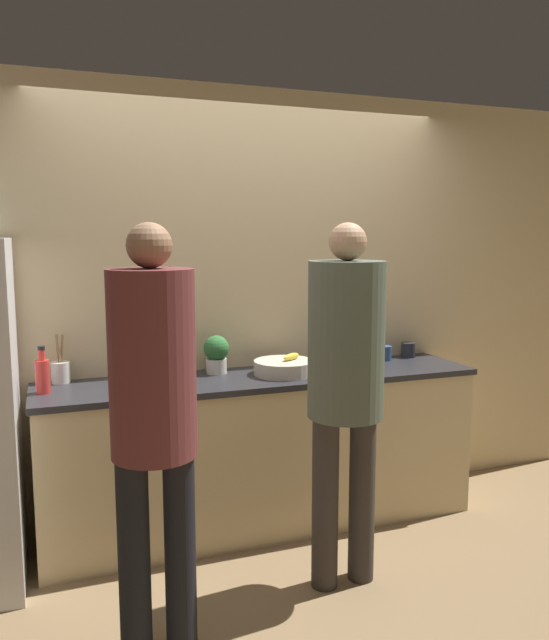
# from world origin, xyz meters

# --- Properties ---
(ground_plane) EXTENTS (14.00, 14.00, 0.00)m
(ground_plane) POSITION_xyz_m (0.00, 0.00, 0.00)
(ground_plane) COLOR #8C704C
(wall_back) EXTENTS (5.20, 0.06, 2.60)m
(wall_back) POSITION_xyz_m (0.00, 0.63, 1.30)
(wall_back) COLOR #D6BC8C
(wall_back) RESTS_ON ground_plane
(counter) EXTENTS (2.57, 0.61, 0.92)m
(counter) POSITION_xyz_m (0.00, 0.34, 0.46)
(counter) COLOR beige
(counter) RESTS_ON ground_plane
(person_left) EXTENTS (0.34, 0.34, 1.78)m
(person_left) POSITION_xyz_m (-0.79, -0.62, 1.06)
(person_left) COLOR black
(person_left) RESTS_ON ground_plane
(person_center) EXTENTS (0.37, 0.37, 1.78)m
(person_center) POSITION_xyz_m (0.16, -0.41, 1.08)
(person_center) COLOR #38332D
(person_center) RESTS_ON ground_plane
(fruit_bowl) EXTENTS (0.36, 0.36, 0.12)m
(fruit_bowl) POSITION_xyz_m (0.12, 0.31, 0.96)
(fruit_bowl) COLOR beige
(fruit_bowl) RESTS_ON counter
(utensil_crock) EXTENTS (0.10, 0.10, 0.27)m
(utensil_crock) POSITION_xyz_m (-1.11, 0.54, 0.98)
(utensil_crock) COLOR silver
(utensil_crock) RESTS_ON counter
(bottle_clear) EXTENTS (0.06, 0.06, 0.18)m
(bottle_clear) POSITION_xyz_m (0.43, 0.32, 0.99)
(bottle_clear) COLOR silver
(bottle_clear) RESTS_ON counter
(bottle_red) EXTENTS (0.07, 0.07, 0.25)m
(bottle_red) POSITION_xyz_m (-1.20, 0.32, 1.01)
(bottle_red) COLOR red
(bottle_red) RESTS_ON counter
(bottle_amber) EXTENTS (0.08, 0.08, 0.25)m
(bottle_amber) POSITION_xyz_m (0.65, 0.38, 1.01)
(bottle_amber) COLOR brown
(bottle_amber) RESTS_ON counter
(cup_black) EXTENTS (0.10, 0.10, 0.10)m
(cup_black) POSITION_xyz_m (1.09, 0.51, 0.96)
(cup_black) COLOR #28282D
(cup_black) RESTS_ON counter
(cup_blue) EXTENTS (0.09, 0.09, 0.09)m
(cup_blue) POSITION_xyz_m (0.89, 0.47, 0.96)
(cup_blue) COLOR #335184
(cup_blue) RESTS_ON counter
(potted_plant) EXTENTS (0.15, 0.15, 0.23)m
(potted_plant) POSITION_xyz_m (-0.24, 0.47, 1.04)
(potted_plant) COLOR beige
(potted_plant) RESTS_ON counter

